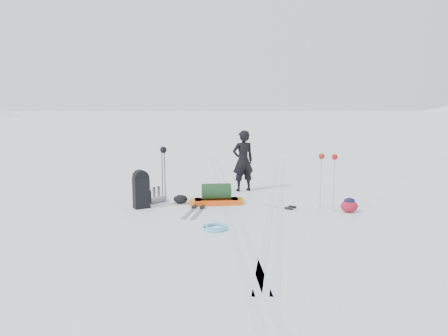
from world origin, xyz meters
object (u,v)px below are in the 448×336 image
at_px(ski_poles_black, 163,156).
at_px(expedition_rucksack, 143,190).
at_px(skier, 243,161).
at_px(pulk_sled, 216,196).

bearing_deg(ski_poles_black, expedition_rucksack, -139.73).
distance_m(skier, pulk_sled, 1.94).
xyz_separation_m(skier, expedition_rucksack, (-2.50, -1.98, -0.44)).
distance_m(expedition_rucksack, ski_poles_black, 1.12).
height_order(skier, pulk_sled, skier).
bearing_deg(expedition_rucksack, ski_poles_black, 33.34).
bearing_deg(skier, expedition_rucksack, 18.12).
height_order(expedition_rucksack, ski_poles_black, ski_poles_black).
bearing_deg(expedition_rucksack, pulk_sled, -18.37).
xyz_separation_m(pulk_sled, ski_poles_black, (-1.37, 0.44, 0.95)).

